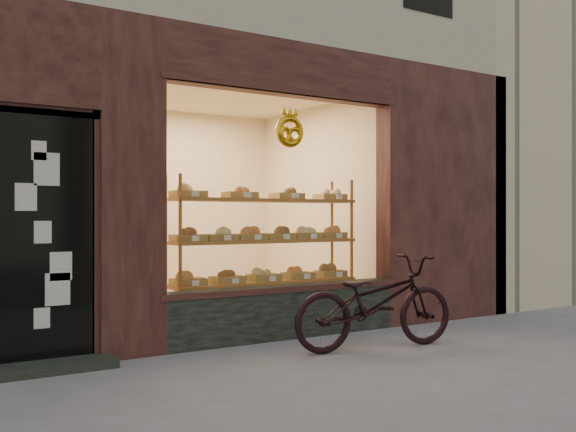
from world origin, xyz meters
TOP-DOWN VIEW (x-y plane):
  - ground at (0.00, 0.00)m, footprint 90.00×90.00m
  - neighbor_right at (9.60, 5.50)m, footprint 12.00×7.00m
  - display_shelf at (0.45, 2.55)m, footprint 2.20×0.45m
  - bicycle at (0.90, 1.19)m, footprint 1.78×0.85m

SIDE VIEW (x-z plane):
  - ground at x=0.00m, z-range 0.00..0.00m
  - bicycle at x=0.90m, z-range 0.00..0.90m
  - display_shelf at x=0.45m, z-range 0.02..1.72m
  - neighbor_right at x=9.60m, z-range 0.00..9.00m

